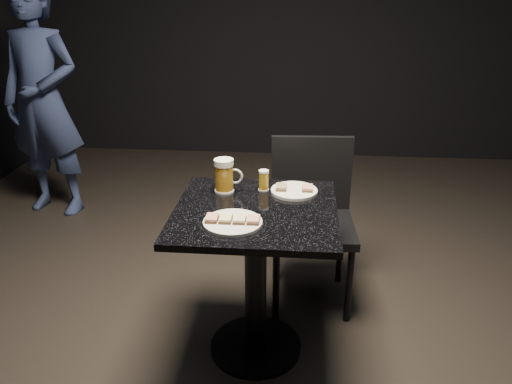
{
  "coord_description": "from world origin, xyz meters",
  "views": [
    {
      "loc": [
        0.17,
        -1.94,
        1.65
      ],
      "look_at": [
        0.0,
        0.02,
        0.82
      ],
      "focal_mm": 35.0,
      "sensor_mm": 36.0,
      "label": 1
    }
  ],
  "objects_px": {
    "beer_tumbler": "(264,180)",
    "chair": "(311,212)",
    "plate_large": "(233,223)",
    "beer_mug": "(225,176)",
    "plate_small": "(294,191)",
    "table": "(256,258)",
    "patron": "(43,102)"
  },
  "relations": [
    {
      "from": "plate_small",
      "to": "table",
      "type": "bearing_deg",
      "value": -129.37
    },
    {
      "from": "beer_mug",
      "to": "patron",
      "type": "bearing_deg",
      "value": 139.25
    },
    {
      "from": "plate_small",
      "to": "beer_tumbler",
      "type": "distance_m",
      "value": 0.15
    },
    {
      "from": "plate_small",
      "to": "chair",
      "type": "height_order",
      "value": "chair"
    },
    {
      "from": "plate_large",
      "to": "table",
      "type": "bearing_deg",
      "value": 63.02
    },
    {
      "from": "plate_large",
      "to": "plate_small",
      "type": "height_order",
      "value": "same"
    },
    {
      "from": "patron",
      "to": "beer_mug",
      "type": "distance_m",
      "value": 2.01
    },
    {
      "from": "plate_small",
      "to": "beer_mug",
      "type": "bearing_deg",
      "value": -176.52
    },
    {
      "from": "patron",
      "to": "chair",
      "type": "bearing_deg",
      "value": -17.12
    },
    {
      "from": "table",
      "to": "chair",
      "type": "bearing_deg",
      "value": 63.39
    },
    {
      "from": "beer_tumbler",
      "to": "patron",
      "type": "bearing_deg",
      "value": 143.06
    },
    {
      "from": "table",
      "to": "beer_tumbler",
      "type": "bearing_deg",
      "value": 84.85
    },
    {
      "from": "plate_large",
      "to": "table",
      "type": "relative_size",
      "value": 0.32
    },
    {
      "from": "plate_small",
      "to": "chair",
      "type": "relative_size",
      "value": 0.24
    },
    {
      "from": "table",
      "to": "beer_mug",
      "type": "relative_size",
      "value": 4.75
    },
    {
      "from": "plate_large",
      "to": "beer_mug",
      "type": "xyz_separation_m",
      "value": [
        -0.08,
        0.33,
        0.07
      ]
    },
    {
      "from": "beer_mug",
      "to": "beer_tumbler",
      "type": "bearing_deg",
      "value": 10.81
    },
    {
      "from": "beer_mug",
      "to": "chair",
      "type": "height_order",
      "value": "beer_mug"
    },
    {
      "from": "plate_small",
      "to": "plate_large",
      "type": "bearing_deg",
      "value": -124.35
    },
    {
      "from": "plate_large",
      "to": "beer_mug",
      "type": "distance_m",
      "value": 0.35
    },
    {
      "from": "patron",
      "to": "beer_mug",
      "type": "bearing_deg",
      "value": -31.1
    },
    {
      "from": "patron",
      "to": "beer_tumbler",
      "type": "distance_m",
      "value": 2.13
    },
    {
      "from": "plate_large",
      "to": "plate_small",
      "type": "relative_size",
      "value": 1.11
    },
    {
      "from": "table",
      "to": "beer_mug",
      "type": "height_order",
      "value": "beer_mug"
    },
    {
      "from": "beer_mug",
      "to": "beer_tumbler",
      "type": "relative_size",
      "value": 1.61
    },
    {
      "from": "beer_tumbler",
      "to": "chair",
      "type": "xyz_separation_m",
      "value": [
        0.24,
        0.3,
        -0.3
      ]
    },
    {
      "from": "plate_small",
      "to": "table",
      "type": "height_order",
      "value": "plate_small"
    },
    {
      "from": "table",
      "to": "beer_tumbler",
      "type": "distance_m",
      "value": 0.36
    },
    {
      "from": "plate_large",
      "to": "beer_tumbler",
      "type": "height_order",
      "value": "beer_tumbler"
    },
    {
      "from": "plate_small",
      "to": "beer_tumbler",
      "type": "xyz_separation_m",
      "value": [
        -0.14,
        0.01,
        0.04
      ]
    },
    {
      "from": "beer_mug",
      "to": "beer_tumbler",
      "type": "distance_m",
      "value": 0.18
    },
    {
      "from": "plate_small",
      "to": "patron",
      "type": "relative_size",
      "value": 0.13
    }
  ]
}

